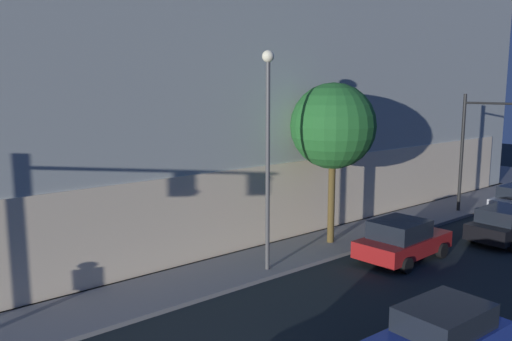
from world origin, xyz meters
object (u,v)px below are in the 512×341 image
at_px(street_lamp_sidewalk, 268,135).
at_px(car_blue, 438,339).
at_px(car_red, 402,240).
at_px(car_black, 506,224).
at_px(modern_building, 186,32).
at_px(traffic_light_far_corner, 490,135).
at_px(sidewalk_tree, 333,126).

distance_m(street_lamp_sidewalk, car_blue, 9.18).
distance_m(car_blue, car_red, 8.63).
height_order(street_lamp_sidewalk, car_black, street_lamp_sidewalk).
bearing_deg(modern_building, traffic_light_far_corner, -66.74).
distance_m(traffic_light_far_corner, car_red, 10.01).
height_order(traffic_light_far_corner, car_black, traffic_light_far_corner).
height_order(modern_building, car_black, modern_building).
bearing_deg(street_lamp_sidewalk, car_blue, -100.19).
bearing_deg(modern_building, car_black, -78.58).
relative_size(street_lamp_sidewalk, sidewalk_tree, 1.16).
bearing_deg(car_black, sidewalk_tree, 143.62).
bearing_deg(car_blue, street_lamp_sidewalk, 79.81).
bearing_deg(car_black, car_blue, -162.42).
distance_m(traffic_light_far_corner, car_black, 5.70).
relative_size(street_lamp_sidewalk, car_black, 1.85).
bearing_deg(car_black, modern_building, 101.42).
height_order(modern_building, street_lamp_sidewalk, modern_building).
distance_m(modern_building, car_black, 22.74).
xyz_separation_m(sidewalk_tree, car_black, (6.53, -4.81, -4.49)).
relative_size(traffic_light_far_corner, sidewalk_tree, 0.92).
relative_size(street_lamp_sidewalk, car_red, 1.84).
distance_m(traffic_light_far_corner, sidewalk_tree, 10.23).
xyz_separation_m(modern_building, car_red, (-1.75, -18.52, -9.79)).
bearing_deg(car_blue, modern_building, 70.81).
xyz_separation_m(traffic_light_far_corner, sidewalk_tree, (-9.97, 2.15, 0.81)).
relative_size(traffic_light_far_corner, car_blue, 1.51).
bearing_deg(car_red, car_blue, -140.13).
relative_size(modern_building, car_red, 8.01).
xyz_separation_m(car_blue, car_red, (6.62, 5.53, -0.03)).
bearing_deg(traffic_light_far_corner, modern_building, 113.26).
xyz_separation_m(traffic_light_far_corner, car_black, (-3.44, -2.65, -3.68)).
bearing_deg(modern_building, sidewalk_tree, -99.15).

